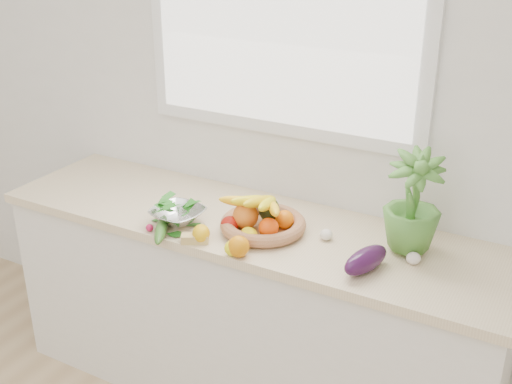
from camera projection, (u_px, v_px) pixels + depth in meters
The scene contains 20 objects.
back_wall at pixel (282, 100), 2.76m from camera, with size 4.50×0.02×2.70m, color white.
counter_cabinet at pixel (248, 314), 2.89m from camera, with size 2.20×0.58×0.86m, color silver.
countertop at pixel (248, 225), 2.71m from camera, with size 2.24×0.62×0.04m, color beige.
window_frame at pixel (282, 4), 2.59m from camera, with size 1.30×0.03×1.10m, color white.
window_pane at pixel (280, 5), 2.57m from camera, with size 1.18×0.01×0.98m, color white.
orange_loose at pixel (239, 246), 2.41m from camera, with size 0.08×0.08×0.08m, color orange.
lemon_a at pixel (201, 233), 2.52m from camera, with size 0.07×0.09×0.07m, color #E2A50C.
lemon_b at pixel (234, 247), 2.42m from camera, with size 0.06×0.08×0.06m, color #FBF10D.
lemon_c at pixel (249, 236), 2.50m from camera, with size 0.07×0.09×0.07m, color yellow.
apple at pixel (230, 225), 2.59m from camera, with size 0.07×0.07×0.07m, color #A8160D.
ginger at pixel (195, 239), 2.52m from camera, with size 0.11×0.04×0.03m, color tan.
garlic_a at pixel (413, 258), 2.37m from camera, with size 0.05×0.05×0.05m, color silver.
garlic_b at pixel (326, 235), 2.54m from camera, with size 0.05×0.05×0.04m, color white.
garlic_c at pixel (360, 260), 2.35m from camera, with size 0.05×0.05×0.04m, color beige.
eggplant at pixel (366, 260), 2.31m from camera, with size 0.09×0.22×0.09m, color #2E0D32.
cucumber at pixel (161, 229), 2.58m from camera, with size 0.05×0.25×0.05m, color #245318.
radish at pixel (150, 228), 2.61m from camera, with size 0.03×0.03×0.03m, color #B81748.
potted_herb at pixel (413, 201), 2.37m from camera, with size 0.22×0.22×0.39m, color #48832F.
fruit_basket at pixel (262, 219), 2.60m from camera, with size 0.38×0.38×0.18m.
colander_with_spinach at pixel (177, 211), 2.65m from camera, with size 0.24×0.24×0.12m.
Camera 1 is at (1.21, -0.15, 2.11)m, focal length 45.00 mm.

